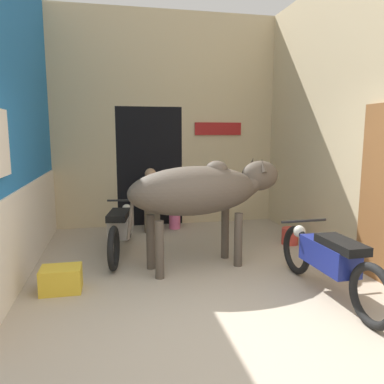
{
  "coord_description": "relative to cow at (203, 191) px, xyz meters",
  "views": [
    {
      "loc": [
        -0.99,
        -2.9,
        1.75
      ],
      "look_at": [
        0.0,
        1.87,
        0.98
      ],
      "focal_mm": 35.0,
      "sensor_mm": 36.0,
      "label": 1
    }
  ],
  "objects": [
    {
      "name": "crate",
      "position": [
        -1.74,
        -0.47,
        -0.88
      ],
      "size": [
        0.44,
        0.32,
        0.28
      ],
      "color": "gold",
      "rests_on": "ground_plane"
    },
    {
      "name": "wall_back_with_doorway",
      "position": [
        -0.26,
        2.68,
        0.62
      ],
      "size": [
        4.18,
        0.93,
        3.96
      ],
      "color": "#C6B289",
      "rests_on": "ground_plane"
    },
    {
      "name": "cow",
      "position": [
        0.0,
        0.0,
        0.0
      ],
      "size": [
        2.19,
        1.01,
        1.43
      ],
      "color": "#4C4238",
      "rests_on": "ground_plane"
    },
    {
      "name": "bucket",
      "position": [
        1.59,
        0.69,
        -0.89
      ],
      "size": [
        0.26,
        0.26,
        0.26
      ],
      "color": "#C63D33",
      "rests_on": "ground_plane"
    },
    {
      "name": "wall_right_with_door",
      "position": [
        2.05,
        0.29,
        0.93
      ],
      "size": [
        0.22,
        4.16,
        3.96
      ],
      "color": "#C6B289",
      "rests_on": "ground_plane"
    },
    {
      "name": "ground_plane",
      "position": [
        -0.13,
        -1.75,
        -1.02
      ],
      "size": [
        30.0,
        30.0,
        0.0
      ],
      "primitive_type": "plane",
      "color": "tan"
    },
    {
      "name": "wall_left_shopfront",
      "position": [
        -2.3,
        0.32,
        0.89
      ],
      "size": [
        0.25,
        4.16,
        3.96
      ],
      "color": "#236BAD",
      "rests_on": "ground_plane"
    },
    {
      "name": "plastic_stool",
      "position": [
        -0.05,
        2.04,
        -0.8
      ],
      "size": [
        0.29,
        0.29,
        0.41
      ],
      "color": "#DB6093",
      "rests_on": "ground_plane"
    },
    {
      "name": "motorcycle_near",
      "position": [
        1.11,
        -1.18,
        -0.61
      ],
      "size": [
        0.58,
        1.98,
        0.73
      ],
      "color": "black",
      "rests_on": "ground_plane"
    },
    {
      "name": "motorcycle_far",
      "position": [
        -1.05,
        0.76,
        -0.61
      ],
      "size": [
        0.59,
        1.95,
        0.71
      ],
      "color": "black",
      "rests_on": "ground_plane"
    },
    {
      "name": "shopkeeper_seated",
      "position": [
        -0.48,
        1.99,
        -0.42
      ],
      "size": [
        0.39,
        0.33,
        1.13
      ],
      "color": "brown",
      "rests_on": "ground_plane"
    }
  ]
}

